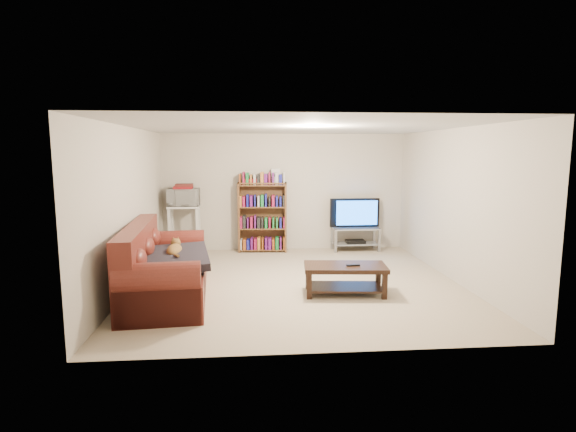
{
  "coord_description": "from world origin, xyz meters",
  "views": [
    {
      "loc": [
        -0.7,
        -6.78,
        2.03
      ],
      "look_at": [
        -0.1,
        0.4,
        1.0
      ],
      "focal_mm": 28.0,
      "sensor_mm": 36.0,
      "label": 1
    }
  ],
  "objects": [
    {
      "name": "remote",
      "position": [
        0.74,
        -0.67,
        0.44
      ],
      "size": [
        0.19,
        0.06,
        0.02
      ],
      "primitive_type": "cube",
      "rotation": [
        0.0,
        0.0,
        0.06
      ],
      "color": "black",
      "rests_on": "coffee_table"
    },
    {
      "name": "wall_left",
      "position": [
        -2.5,
        0.0,
        1.2
      ],
      "size": [
        0.0,
        5.0,
        5.0
      ],
      "primitive_type": "plane",
      "rotation": [
        1.57,
        0.0,
        1.57
      ],
      "color": "beige",
      "rests_on": "ground"
    },
    {
      "name": "tv_stand",
      "position": [
        1.45,
        2.21,
        0.33
      ],
      "size": [
        0.97,
        0.44,
        0.48
      ],
      "rotation": [
        0.0,
        0.0,
        0.01
      ],
      "color": "#999EA3",
      "rests_on": "floor"
    },
    {
      "name": "bookshelf",
      "position": [
        -0.46,
        2.3,
        0.73
      ],
      "size": [
        1.0,
        0.37,
        1.42
      ],
      "rotation": [
        0.0,
        0.0,
        -0.06
      ],
      "color": "brown",
      "rests_on": "floor"
    },
    {
      "name": "floor",
      "position": [
        0.0,
        0.0,
        0.0
      ],
      "size": [
        5.0,
        5.0,
        0.0
      ],
      "primitive_type": "plane",
      "color": "#C3B091",
      "rests_on": "ground"
    },
    {
      "name": "blanket",
      "position": [
        -1.77,
        -0.66,
        0.59
      ],
      "size": [
        1.12,
        1.34,
        0.2
      ],
      "primitive_type": "cube",
      "rotation": [
        0.05,
        -0.04,
        0.16
      ],
      "color": "black",
      "rests_on": "sofa"
    },
    {
      "name": "microwave",
      "position": [
        -2.02,
        2.14,
        1.15
      ],
      "size": [
        0.61,
        0.42,
        0.33
      ],
      "primitive_type": "imported",
      "rotation": [
        0.0,
        0.0,
        0.02
      ],
      "color": "silver",
      "rests_on": "microwave_stand"
    },
    {
      "name": "ceiling",
      "position": [
        0.0,
        0.0,
        2.4
      ],
      "size": [
        5.0,
        5.0,
        0.0
      ],
      "primitive_type": "plane",
      "rotation": [
        3.14,
        0.0,
        0.0
      ],
      "color": "white",
      "rests_on": "ground"
    },
    {
      "name": "sofa",
      "position": [
        -1.98,
        -0.51,
        0.35
      ],
      "size": [
        1.23,
        2.48,
        1.03
      ],
      "rotation": [
        0.0,
        0.0,
        0.08
      ],
      "color": "#5E1F18",
      "rests_on": "floor"
    },
    {
      "name": "dvd_player",
      "position": [
        1.45,
        2.21,
        0.19
      ],
      "size": [
        0.39,
        0.27,
        0.06
      ],
      "primitive_type": "cube",
      "rotation": [
        0.0,
        0.0,
        0.01
      ],
      "color": "black",
      "rests_on": "tv_stand"
    },
    {
      "name": "game_boxes",
      "position": [
        -2.02,
        2.14,
        1.34
      ],
      "size": [
        0.36,
        0.32,
        0.05
      ],
      "primitive_type": "cube",
      "rotation": [
        0.0,
        0.0,
        0.02
      ],
      "color": "maroon",
      "rests_on": "microwave"
    },
    {
      "name": "television",
      "position": [
        1.45,
        2.21,
        0.78
      ],
      "size": [
        1.04,
        0.15,
        0.6
      ],
      "primitive_type": "imported",
      "rotation": [
        0.0,
        0.0,
        3.15
      ],
      "color": "black",
      "rests_on": "tv_stand"
    },
    {
      "name": "wall_front",
      "position": [
        0.0,
        -2.5,
        1.2
      ],
      "size": [
        5.0,
        0.0,
        5.0
      ],
      "primitive_type": "plane",
      "rotation": [
        -1.57,
        0.0,
        0.0
      ],
      "color": "beige",
      "rests_on": "ground"
    },
    {
      "name": "coffee_table",
      "position": [
        0.64,
        -0.61,
        0.3
      ],
      "size": [
        1.22,
        0.69,
        0.42
      ],
      "rotation": [
        0.0,
        0.0,
        -0.09
      ],
      "color": "black",
      "rests_on": "floor"
    },
    {
      "name": "microwave_stand",
      "position": [
        -2.02,
        2.14,
        0.63
      ],
      "size": [
        0.62,
        0.46,
        0.98
      ],
      "rotation": [
        0.0,
        0.0,
        0.02
      ],
      "color": "silver",
      "rests_on": "floor"
    },
    {
      "name": "shelf_clutter",
      "position": [
        -0.37,
        2.31,
        1.53
      ],
      "size": [
        0.73,
        0.24,
        0.28
      ],
      "rotation": [
        0.0,
        0.0,
        -0.06
      ],
      "color": "silver",
      "rests_on": "bookshelf"
    },
    {
      "name": "cat",
      "position": [
        -1.79,
        -0.44,
        0.65
      ],
      "size": [
        0.32,
        0.68,
        0.2
      ],
      "primitive_type": null,
      "rotation": [
        0.0,
        0.0,
        0.08
      ],
      "color": "brown",
      "rests_on": "sofa"
    },
    {
      "name": "wall_right",
      "position": [
        2.5,
        0.0,
        1.2
      ],
      "size": [
        0.0,
        5.0,
        5.0
      ],
      "primitive_type": "plane",
      "rotation": [
        1.57,
        0.0,
        -1.57
      ],
      "color": "beige",
      "rests_on": "ground"
    },
    {
      "name": "wall_back",
      "position": [
        0.0,
        2.5,
        1.2
      ],
      "size": [
        5.0,
        0.0,
        5.0
      ],
      "primitive_type": "plane",
      "rotation": [
        1.57,
        0.0,
        0.0
      ],
      "color": "beige",
      "rests_on": "ground"
    }
  ]
}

